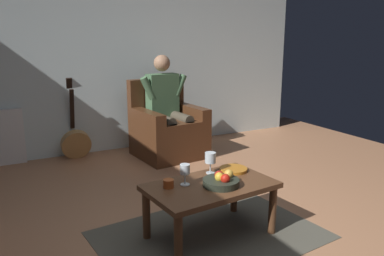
{
  "coord_description": "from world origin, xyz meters",
  "views": [
    {
      "loc": [
        1.38,
        2.05,
        1.51
      ],
      "look_at": [
        -0.42,
        -1.4,
        0.58
      ],
      "focal_mm": 36.02,
      "sensor_mm": 36.0,
      "label": 1
    }
  ],
  "objects": [
    {
      "name": "radiator",
      "position": [
        1.35,
        -2.89,
        0.34
      ],
      "size": [
        0.51,
        0.06,
        0.67
      ],
      "primitive_type": "cube",
      "color": "white",
      "rests_on": "ground"
    },
    {
      "name": "fruit_bowl",
      "position": [
        -0.05,
        -0.23,
        0.46
      ],
      "size": [
        0.27,
        0.27,
        0.11
      ],
      "color": "#272C21",
      "rests_on": "coffee_table"
    },
    {
      "name": "person_seated",
      "position": [
        -0.55,
        -2.34,
        0.68
      ],
      "size": [
        0.66,
        0.64,
        1.28
      ],
      "rotation": [
        0.0,
        0.0,
        0.1
      ],
      "color": "#49704B",
      "rests_on": "ground"
    },
    {
      "name": "guitar",
      "position": [
        0.52,
        -2.76,
        0.22
      ],
      "size": [
        0.37,
        0.3,
        1.01
      ],
      "color": "#B18149",
      "rests_on": "ground"
    },
    {
      "name": "wall_back",
      "position": [
        0.0,
        -2.96,
        1.35
      ],
      "size": [
        5.79,
        0.06,
        2.69
      ],
      "primitive_type": "cube",
      "color": "silver",
      "rests_on": "ground"
    },
    {
      "name": "candle_jar",
      "position": [
        0.31,
        -0.37,
        0.46
      ],
      "size": [
        0.08,
        0.08,
        0.06
      ],
      "primitive_type": "cylinder",
      "color": "#A9491D",
      "rests_on": "coffee_table"
    },
    {
      "name": "coffee_table",
      "position": [
        0.0,
        -0.29,
        0.36
      ],
      "size": [
        1.0,
        0.66,
        0.43
      ],
      "rotation": [
        0.0,
        0.0,
        0.1
      ],
      "color": "brown",
      "rests_on": "ground"
    },
    {
      "name": "decorative_dish",
      "position": [
        -0.31,
        -0.46,
        0.44
      ],
      "size": [
        0.23,
        0.23,
        0.02
      ],
      "primitive_type": "cylinder",
      "color": "#BB6E1D",
      "rests_on": "coffee_table"
    },
    {
      "name": "wine_glass_far",
      "position": [
        0.18,
        -0.37,
        0.54
      ],
      "size": [
        0.07,
        0.07,
        0.16
      ],
      "color": "silver",
      "rests_on": "coffee_table"
    },
    {
      "name": "rug",
      "position": [
        0.0,
        -0.29,
        0.0
      ],
      "size": [
        1.76,
        1.32,
        0.01
      ],
      "primitive_type": "cube",
      "rotation": [
        0.0,
        0.0,
        0.1
      ],
      "color": "#504D41",
      "rests_on": "ground"
    },
    {
      "name": "ground_plane",
      "position": [
        0.0,
        0.0,
        0.0
      ],
      "size": [
        7.03,
        7.03,
        0.0
      ],
      "primitive_type": "plane",
      "color": "#AE7652"
    },
    {
      "name": "wine_glass_near",
      "position": [
        -0.11,
        -0.5,
        0.55
      ],
      "size": [
        0.09,
        0.09,
        0.17
      ],
      "color": "silver",
      "rests_on": "coffee_table"
    },
    {
      "name": "armchair",
      "position": [
        -0.55,
        -2.34,
        0.33
      ],
      "size": [
        0.85,
        0.85,
        0.97
      ],
      "rotation": [
        0.0,
        0.0,
        0.1
      ],
      "color": "#4D2B18",
      "rests_on": "ground"
    }
  ]
}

